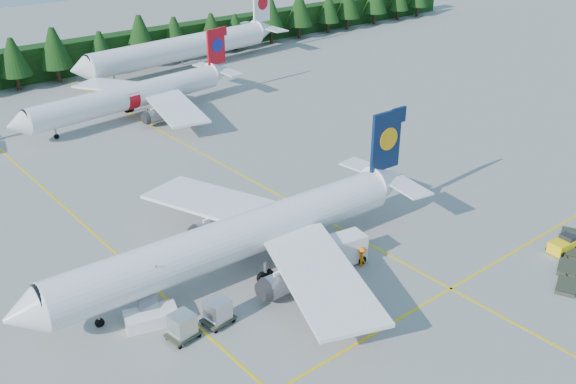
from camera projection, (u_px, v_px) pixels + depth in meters
ground at (354, 284)px, 56.92m from camera, size 320.00×320.00×0.00m
taxi_stripe_a at (108, 246)px, 62.76m from camera, size 0.25×120.00×0.01m
taxi_stripe_b at (269, 189)px, 74.21m from camera, size 0.25×120.00×0.01m
taxi_stripe_cross at (405, 315)px, 52.76m from camera, size 80.00×0.25×0.01m
treeline_hedge at (24, 65)px, 112.43m from camera, size 220.00×4.00×6.00m
airliner_navy at (227, 242)px, 56.55m from camera, size 40.13×32.98×11.66m
airliner_red at (125, 98)px, 94.67m from camera, size 37.20×30.47×10.82m
airliner_far_right at (175, 49)px, 118.45m from camera, size 44.88×8.25×13.05m
airstairs at (150, 312)px, 51.77m from camera, size 4.66×6.33×3.78m
service_truck at (336, 252)px, 59.09m from camera, size 6.04×3.08×2.78m
baggage_tug at (563, 245)px, 61.51m from camera, size 2.98×1.77×1.53m
dolly_train at (568, 257)px, 59.96m from camera, size 11.58×6.96×0.15m
uld_pair at (200, 318)px, 50.39m from camera, size 5.83×2.35×1.89m
crew_a at (327, 264)px, 58.42m from camera, size 0.64×0.49×1.56m
crew_b at (369, 318)px, 50.96m from camera, size 1.12×1.07×1.81m
crew_c at (362, 257)px, 59.03m from camera, size 0.87×0.99×1.99m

